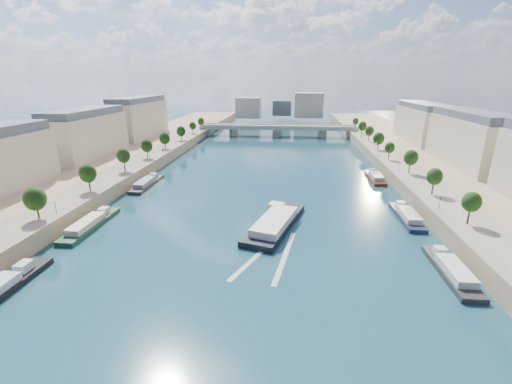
# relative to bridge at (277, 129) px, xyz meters

# --- Properties ---
(ground) EXTENTS (700.00, 700.00, 0.00)m
(ground) POSITION_rel_bridge_xyz_m (0.00, -137.59, -5.08)
(ground) COLOR #0B2532
(ground) RESTS_ON ground
(quay_left) EXTENTS (44.00, 520.00, 5.00)m
(quay_left) POSITION_rel_bridge_xyz_m (-72.00, -137.59, -2.58)
(quay_left) COLOR #9E8460
(quay_left) RESTS_ON ground
(quay_right) EXTENTS (44.00, 520.00, 5.00)m
(quay_right) POSITION_rel_bridge_xyz_m (72.00, -137.59, -2.58)
(quay_right) COLOR #9E8460
(quay_right) RESTS_ON ground
(pave_left) EXTENTS (14.00, 520.00, 0.10)m
(pave_left) POSITION_rel_bridge_xyz_m (-57.00, -137.59, -0.03)
(pave_left) COLOR gray
(pave_left) RESTS_ON quay_left
(pave_right) EXTENTS (14.00, 520.00, 0.10)m
(pave_right) POSITION_rel_bridge_xyz_m (57.00, -137.59, -0.03)
(pave_right) COLOR gray
(pave_right) RESTS_ON quay_right
(trees_left) EXTENTS (4.80, 268.80, 8.26)m
(trees_left) POSITION_rel_bridge_xyz_m (-55.00, -135.59, 5.39)
(trees_left) COLOR #382B1E
(trees_left) RESTS_ON ground
(trees_right) EXTENTS (4.80, 268.80, 8.26)m
(trees_right) POSITION_rel_bridge_xyz_m (55.00, -127.59, 5.39)
(trees_right) COLOR #382B1E
(trees_right) RESTS_ON ground
(lamps_left) EXTENTS (0.36, 200.36, 4.28)m
(lamps_left) POSITION_rel_bridge_xyz_m (-52.50, -147.59, 2.70)
(lamps_left) COLOR black
(lamps_left) RESTS_ON ground
(lamps_right) EXTENTS (0.36, 200.36, 4.28)m
(lamps_right) POSITION_rel_bridge_xyz_m (52.50, -132.59, 2.70)
(lamps_right) COLOR black
(lamps_right) RESTS_ON ground
(buildings_left) EXTENTS (16.00, 226.00, 23.20)m
(buildings_left) POSITION_rel_bridge_xyz_m (-85.00, -125.59, 11.37)
(buildings_left) COLOR #B9A88E
(buildings_left) RESTS_ON ground
(skyline) EXTENTS (79.00, 42.00, 22.00)m
(skyline) POSITION_rel_bridge_xyz_m (3.19, 81.93, 9.57)
(skyline) COLOR #B9A88E
(skyline) RESTS_ON ground
(bridge) EXTENTS (112.00, 12.00, 8.15)m
(bridge) POSITION_rel_bridge_xyz_m (0.00, 0.00, 0.00)
(bridge) COLOR #C1B79E
(bridge) RESTS_ON ground
(tour_barge) EXTENTS (17.23, 32.81, 4.28)m
(tour_barge) POSITION_rel_bridge_xyz_m (6.50, -158.68, -3.82)
(tour_barge) COLOR black
(tour_barge) RESTS_ON ground
(wake) EXTENTS (14.55, 25.88, 0.04)m
(wake) POSITION_rel_bridge_xyz_m (6.50, -175.18, -5.06)
(wake) COLOR silver
(wake) RESTS_ON ground
(moored_barges_left) EXTENTS (5.00, 158.33, 3.60)m
(moored_barges_left) POSITION_rel_bridge_xyz_m (-45.50, -193.25, -4.24)
(moored_barges_left) COLOR #182235
(moored_barges_left) RESTS_ON ground
(moored_barges_right) EXTENTS (5.00, 161.87, 3.60)m
(moored_barges_right) POSITION_rel_bridge_xyz_m (45.50, -181.06, -4.24)
(moored_barges_right) COLOR black
(moored_barges_right) RESTS_ON ground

